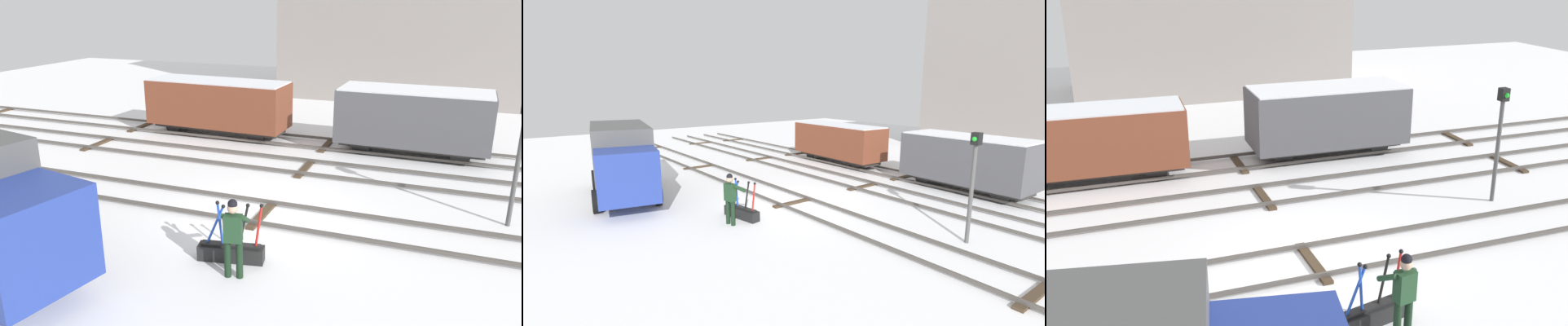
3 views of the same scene
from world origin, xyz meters
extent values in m
plane|color=white|center=(0.00, 0.00, 0.00)|extent=(60.00, 60.00, 0.00)
cube|color=#4C4742|center=(0.00, -0.72, 0.13)|extent=(44.00, 0.07, 0.10)
cube|color=#4C4742|center=(0.00, 0.72, 0.13)|extent=(44.00, 0.07, 0.10)
cube|color=#423323|center=(0.00, 0.00, 0.04)|extent=(0.24, 1.94, 0.08)
cube|color=#4C4742|center=(0.00, 3.49, 0.13)|extent=(44.00, 0.07, 0.10)
cube|color=#4C4742|center=(0.00, 4.93, 0.13)|extent=(44.00, 0.07, 0.10)
cube|color=#423323|center=(0.00, 4.21, 0.04)|extent=(0.24, 1.94, 0.08)
cube|color=#423323|center=(8.80, 4.21, 0.04)|extent=(0.24, 1.94, 0.08)
cube|color=#4C4742|center=(0.00, 6.61, 0.13)|extent=(44.00, 0.07, 0.10)
cube|color=#4C4742|center=(0.00, 8.05, 0.13)|extent=(44.00, 0.07, 0.10)
cube|color=#423323|center=(0.00, 7.33, 0.04)|extent=(0.24, 1.94, 0.08)
cube|color=#423323|center=(8.80, 7.33, 0.04)|extent=(0.24, 1.94, 0.08)
cube|color=black|center=(0.20, -2.57, 0.18)|extent=(1.56, 0.65, 0.36)
cube|color=black|center=(0.20, -2.57, 0.39)|extent=(1.38, 0.47, 0.06)
cylinder|color=#1E47B7|center=(-0.15, -2.64, 0.84)|extent=(0.47, 0.15, 0.99)
sphere|color=black|center=(0.05, -2.60, 1.33)|extent=(0.09, 0.09, 0.09)
cylinder|color=#1E47B7|center=(-0.03, -2.62, 0.88)|extent=(0.16, 0.09, 1.05)
sphere|color=black|center=(-0.08, -2.63, 1.41)|extent=(0.09, 0.09, 0.09)
cylinder|color=black|center=(0.49, -2.51, 0.87)|extent=(0.27, 0.11, 1.04)
sphere|color=black|center=(0.60, -2.49, 1.39)|extent=(0.09, 0.09, 0.09)
cylinder|color=red|center=(0.83, -2.45, 0.88)|extent=(0.20, 0.09, 1.05)
sphere|color=black|center=(0.90, -2.43, 1.40)|extent=(0.09, 0.09, 0.09)
cylinder|color=black|center=(0.43, -3.24, 0.42)|extent=(0.15, 0.15, 0.85)
cylinder|color=black|center=(0.68, -3.19, 0.42)|extent=(0.15, 0.15, 0.85)
cube|color=#1E3D23|center=(0.56, -3.22, 1.15)|extent=(0.42, 0.31, 0.60)
sphere|color=tan|center=(0.56, -3.22, 1.61)|extent=(0.23, 0.23, 0.23)
sphere|color=black|center=(0.56, -3.22, 1.70)|extent=(0.21, 0.21, 0.21)
cylinder|color=#1E3D23|center=(0.30, -3.02, 1.27)|extent=(0.21, 0.55, 0.39)
cylinder|color=#1E3D23|center=(0.71, -2.94, 1.27)|extent=(0.22, 0.56, 0.38)
cylinder|color=#4C4C4C|center=(6.29, 1.73, 1.51)|extent=(0.12, 0.12, 3.02)
cube|color=black|center=(6.29, 1.73, 3.20)|extent=(0.24, 0.24, 0.36)
sphere|color=green|center=(6.29, 1.60, 3.20)|extent=(0.14, 0.14, 0.14)
cube|color=#2D2B28|center=(3.27, 7.33, 0.40)|extent=(5.30, 1.51, 0.20)
cube|color=#4C4C51|center=(3.27, 7.33, 1.49)|extent=(5.60, 2.43, 1.97)
cube|color=white|center=(3.27, 7.33, 2.50)|extent=(5.48, 2.34, 0.06)
cylinder|color=black|center=(1.46, 6.75, 0.35)|extent=(0.70, 0.12, 0.70)
cylinder|color=black|center=(1.49, 8.01, 0.35)|extent=(0.70, 0.12, 0.70)
cylinder|color=black|center=(5.06, 6.66, 0.35)|extent=(0.70, 0.12, 0.70)
cylinder|color=black|center=(5.09, 7.91, 0.35)|extent=(0.70, 0.12, 0.70)
cube|color=#2D2B28|center=(-4.81, 7.33, 0.40)|extent=(5.81, 1.40, 0.20)
cube|color=brown|center=(-4.81, 7.33, 1.43)|extent=(6.14, 2.21, 1.86)
cube|color=silver|center=(-4.81, 7.33, 2.39)|extent=(6.02, 2.13, 0.06)
cylinder|color=black|center=(-2.86, 6.71, 0.35)|extent=(0.70, 0.12, 0.70)
cylinder|color=black|center=(-2.82, 7.82, 0.35)|extent=(0.70, 0.12, 0.70)
camera|label=1|loc=(4.51, -11.93, 5.73)|focal=34.66mm
camera|label=2|loc=(11.64, -9.35, 4.69)|focal=26.39mm
camera|label=3|loc=(-4.21, -11.12, 6.73)|focal=39.65mm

